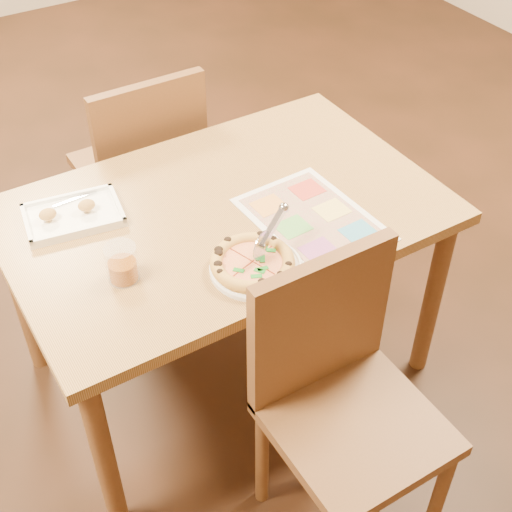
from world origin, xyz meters
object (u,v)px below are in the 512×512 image
chair_near (338,375)px  pizza (252,262)px  menu (313,219)px  plate (256,268)px  chair_far (145,155)px  dining_table (224,230)px  pizza_cutter (269,233)px  glass_tumbler (122,265)px  appetizer_tray (73,216)px

chair_near → pizza: size_ratio=2.03×
pizza → menu: bearing=19.5°
plate → chair_far: bearing=86.2°
dining_table → chair_near: chair_near is taller
dining_table → plate: 0.31m
dining_table → chair_far: 0.61m
pizza_cutter → glass_tumbler: size_ratio=1.43×
chair_far → glass_tumbler: (-0.38, -0.73, 0.20)m
chair_far → pizza_cutter: size_ratio=3.05×
appetizer_tray → menu: 0.71m
pizza_cutter → chair_far: bearing=61.1°
pizza → pizza_cutter: bearing=15.9°
chair_near → chair_far: bearing=90.0°
chair_far → plate: chair_far is taller
dining_table → appetizer_tray: 0.46m
chair_near → pizza_cutter: 0.42m
pizza_cutter → appetizer_tray: 0.61m
appetizer_tray → chair_near: bearing=-62.7°
chair_far → pizza: 0.90m
pizza_cutter → dining_table: bearing=60.6°
dining_table → pizza: bearing=-103.3°
pizza → glass_tumbler: size_ratio=2.16×
pizza → menu: pizza is taller
dining_table → menu: 0.29m
chair_far → glass_tumbler: 0.85m
menu → chair_near: bearing=-115.5°
appetizer_tray → pizza_cutter: bearing=-48.0°
pizza → chair_far: bearing=85.7°
plate → menu: plate is taller
dining_table → plate: plate is taller
chair_far → dining_table: bearing=90.0°
dining_table → chair_far: chair_far is taller
plate → pizza_cutter: 0.10m
plate → appetizer_tray: appetizer_tray is taller
pizza → appetizer_tray: 0.58m
glass_tumbler → pizza_cutter: bearing=-19.3°
pizza → glass_tumbler: glass_tumbler is taller
glass_tumbler → dining_table: bearing=19.0°
pizza → menu: (0.26, 0.09, -0.02)m
chair_far → menu: size_ratio=1.09×
appetizer_tray → menu: size_ratio=0.71×
appetizer_tray → glass_tumbler: bearing=-85.1°
dining_table → plate: bearing=-101.5°
pizza → pizza_cutter: (0.06, 0.02, 0.06)m
chair_far → appetizer_tray: bearing=45.9°
dining_table → menu: size_ratio=3.00×
chair_far → plate: bearing=86.2°
plate → pizza: size_ratio=1.10×
pizza → chair_near: bearing=-78.4°
dining_table → pizza: (-0.07, -0.28, 0.11)m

